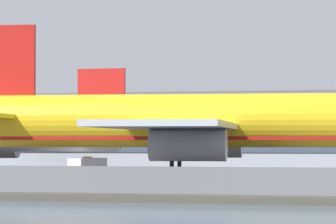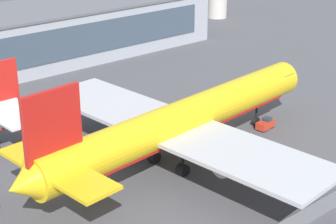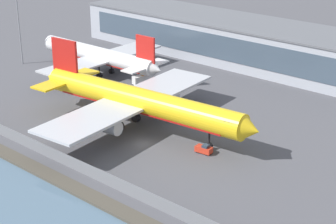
# 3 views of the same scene
# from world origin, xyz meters

# --- Properties ---
(ground_plane) EXTENTS (500.00, 500.00, 0.00)m
(ground_plane) POSITION_xyz_m (0.00, 0.00, 0.00)
(ground_plane) COLOR #4C4C51
(shoreline_seawall) EXTENTS (320.00, 3.00, 0.50)m
(shoreline_seawall) POSITION_xyz_m (0.00, -20.50, 0.25)
(shoreline_seawall) COLOR #474238
(shoreline_seawall) RESTS_ON ground
(perimeter_fence) EXTENTS (280.00, 0.10, 2.41)m
(perimeter_fence) POSITION_xyz_m (0.00, -16.00, 1.21)
(perimeter_fence) COLOR slate
(perimeter_fence) RESTS_ON ground
(cargo_jet_yellow) EXTENTS (54.42, 46.84, 16.06)m
(cargo_jet_yellow) POSITION_xyz_m (-6.10, 4.82, 6.13)
(cargo_jet_yellow) COLOR yellow
(cargo_jet_yellow) RESTS_ON ground
(ops_van) EXTENTS (3.75, 5.60, 2.48)m
(ops_van) POSITION_xyz_m (-24.65, 26.13, 1.28)
(ops_van) COLOR white
(ops_van) RESTS_ON ground
(terminal_building) EXTENTS (114.05, 21.97, 11.54)m
(terminal_building) POSITION_xyz_m (-14.07, 60.18, 5.78)
(terminal_building) COLOR #9EA3AD
(terminal_building) RESTS_ON ground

